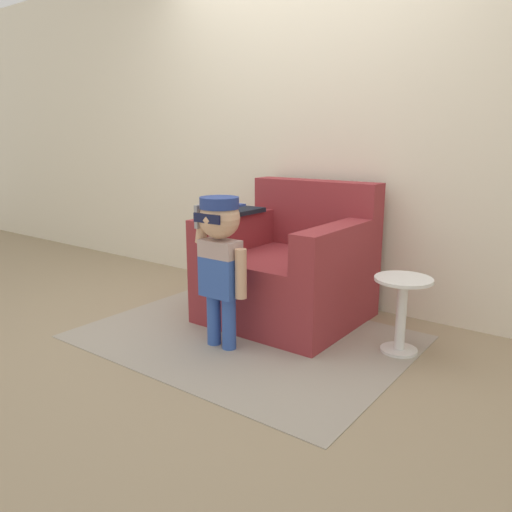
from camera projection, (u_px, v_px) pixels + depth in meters
ground_plane at (248, 320)px, 3.32m from camera, size 10.00×10.00×0.00m
wall_back at (308, 121)px, 3.58m from camera, size 10.00×0.05×2.60m
armchair at (290, 270)px, 3.30m from camera, size 0.95×0.89×0.90m
person_child at (220, 249)px, 2.76m from camera, size 0.36×0.27×0.87m
side_table at (402, 307)px, 2.76m from camera, size 0.32×0.32×0.44m
rug at (245, 336)px, 3.03m from camera, size 1.89×1.41×0.01m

